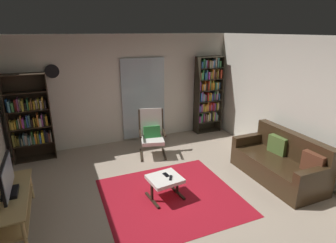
% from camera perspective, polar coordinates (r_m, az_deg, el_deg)
% --- Properties ---
extents(ground_plane, '(7.02, 7.02, 0.00)m').
position_cam_1_polar(ground_plane, '(4.66, 1.31, -16.52)').
color(ground_plane, tan).
extents(wall_back, '(5.60, 0.06, 2.60)m').
position_cam_1_polar(wall_back, '(6.70, -8.76, 6.58)').
color(wall_back, silver).
rests_on(wall_back, ground).
extents(wall_right, '(0.06, 6.00, 2.60)m').
position_cam_1_polar(wall_right, '(5.67, 27.27, 2.43)').
color(wall_right, silver).
rests_on(wall_right, ground).
extents(glass_door_panel, '(1.10, 0.01, 2.00)m').
position_cam_1_polar(glass_door_panel, '(6.81, -5.12, 4.74)').
color(glass_door_panel, silver).
extents(area_rug, '(2.20, 2.06, 0.01)m').
position_cam_1_polar(area_rug, '(4.77, 0.60, -15.51)').
color(area_rug, '#A81524').
rests_on(area_rug, ground).
extents(tv_stand, '(0.47, 1.40, 0.52)m').
position_cam_1_polar(tv_stand, '(4.57, -29.81, -14.93)').
color(tv_stand, tan).
rests_on(tv_stand, ground).
extents(television, '(0.20, 0.81, 0.51)m').
position_cam_1_polar(television, '(4.38, -30.64, -10.40)').
color(television, black).
rests_on(television, tv_stand).
extents(bookshelf_near_tv, '(0.83, 0.30, 1.86)m').
position_cam_1_polar(bookshelf_near_tv, '(6.39, -27.02, 0.25)').
color(bookshelf_near_tv, '#2D2318').
rests_on(bookshelf_near_tv, ground).
extents(bookshelf_near_sofa, '(0.71, 0.30, 2.04)m').
position_cam_1_polar(bookshelf_near_sofa, '(7.37, 8.37, 6.08)').
color(bookshelf_near_sofa, '#2C271C').
rests_on(bookshelf_near_sofa, ground).
extents(leather_sofa, '(0.83, 1.74, 0.88)m').
position_cam_1_polar(leather_sofa, '(5.57, 22.48, -8.05)').
color(leather_sofa, '#362616').
rests_on(leather_sofa, ground).
extents(lounge_armchair, '(0.70, 0.77, 1.02)m').
position_cam_1_polar(lounge_armchair, '(6.07, -3.43, -2.08)').
color(lounge_armchair, '#2D2318').
rests_on(lounge_armchair, ground).
extents(ottoman, '(0.57, 0.54, 0.38)m').
position_cam_1_polar(ottoman, '(4.60, -0.68, -12.36)').
color(ottoman, white).
rests_on(ottoman, ground).
extents(tv_remote, '(0.10, 0.15, 0.02)m').
position_cam_1_polar(tv_remote, '(4.54, 0.56, -11.72)').
color(tv_remote, black).
rests_on(tv_remote, ottoman).
extents(cell_phone, '(0.09, 0.15, 0.01)m').
position_cam_1_polar(cell_phone, '(4.63, -0.41, -11.12)').
color(cell_phone, black).
rests_on(cell_phone, ottoman).
extents(wall_clock, '(0.29, 0.03, 0.29)m').
position_cam_1_polar(wall_clock, '(6.35, -23.17, 9.67)').
color(wall_clock, silver).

